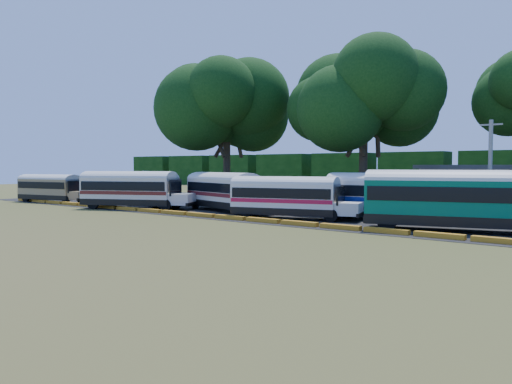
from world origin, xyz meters
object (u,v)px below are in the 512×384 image
Objects in this scene: bus_cream_west at (131,188)px; bus_teal at (450,196)px; bus_beige at (51,186)px; bus_white_red at (288,195)px; bus_red at (155,186)px; tree_west at (227,104)px.

bus_cream_west is 27.46m from bus_teal.
bus_white_red reaches higher than bus_beige.
bus_beige is 0.82× the size of bus_teal.
bus_teal is (11.51, 0.24, 0.33)m from bus_white_red.
bus_cream_west is at bearing 170.02° from bus_white_red.
bus_red reaches higher than bus_white_red.
bus_white_red is 0.86× the size of bus_teal.
bus_teal is 31.63m from tree_west.
tree_west reaches higher than bus_red.
tree_west is (1.20, 9.33, 8.90)m from bus_red.
bus_beige is at bearing -132.93° from tree_west.
bus_cream_west reaches higher than bus_white_red.
bus_teal reaches higher than bus_white_red.
bus_cream_west is at bearing -87.00° from tree_west.
bus_red is at bearing 155.48° from bus_white_red.
bus_cream_west is at bearing 167.87° from bus_teal.
bus_red is (11.65, 4.48, 0.21)m from bus_beige.
bus_white_red is (29.44, 1.98, 0.05)m from bus_beige.
tree_west is (-28.10, 11.59, 8.73)m from bus_teal.
bus_white_red is 22.31m from tree_west.
bus_red is 0.68× the size of tree_west.
bus_teal is (27.38, 2.06, 0.17)m from bus_cream_west.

